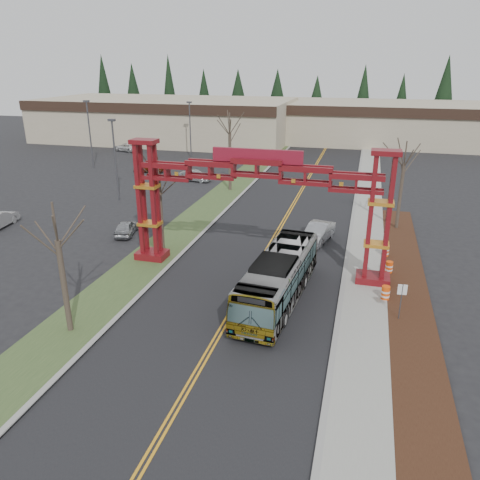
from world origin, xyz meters
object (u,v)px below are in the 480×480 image
(parked_car_mid_a, at_px, (149,167))
(bare_tree_median_near, at_px, (58,241))
(bare_tree_median_far, at_px, (230,134))
(parked_car_near_a, at_px, (126,228))
(light_pole_mid, at_px, (89,129))
(bare_tree_right_far, at_px, (404,164))
(barrel_north, at_px, (385,251))
(barrel_south, at_px, (385,294))
(parked_car_far_a, at_px, (195,176))
(retail_building_west, at_px, (167,119))
(gateway_arch, at_px, (257,188))
(bare_tree_median_mid, at_px, (159,182))
(light_pole_near, at_px, (115,154))
(light_pole_far, at_px, (190,125))
(parked_car_far_b, at_px, (127,147))
(transit_bus, at_px, (279,278))
(barrel_mid, at_px, (389,268))
(street_sign, at_px, (402,295))
(retail_building_east, at_px, (387,122))
(silver_sedan, at_px, (318,233))

(parked_car_mid_a, bearing_deg, bare_tree_median_near, 20.67)
(bare_tree_median_near, xyz_separation_m, bare_tree_median_far, (0.00, 31.36, 1.15))
(parked_car_near_a, distance_m, light_pole_mid, 29.62)
(bare_tree_right_far, xyz_separation_m, barrel_north, (-1.09, -7.01, -5.29))
(barrel_south, bearing_deg, parked_car_far_a, 130.22)
(retail_building_west, bearing_deg, barrel_north, -51.59)
(gateway_arch, bearing_deg, bare_tree_right_far, 49.90)
(parked_car_near_a, distance_m, bare_tree_median_mid, 6.89)
(light_pole_near, distance_m, light_pole_far, 24.93)
(parked_car_far_b, bearing_deg, retail_building_west, -169.15)
(transit_bus, xyz_separation_m, barrel_mid, (6.74, 5.83, -1.08))
(light_pole_far, height_order, street_sign, light_pole_far)
(parked_car_far_a, height_order, bare_tree_median_near, bare_tree_median_near)
(retail_building_east, relative_size, barrel_mid, 41.33)
(barrel_south, distance_m, barrel_mid, 4.18)
(transit_bus, relative_size, light_pole_near, 1.30)
(gateway_arch, bearing_deg, silver_sedan, 62.41)
(barrel_mid, bearing_deg, transit_bus, -139.12)
(transit_bus, bearing_deg, bare_tree_median_mid, 154.84)
(parked_car_far_b, height_order, street_sign, street_sign)
(bare_tree_median_near, height_order, barrel_north, bare_tree_median_near)
(street_sign, bearing_deg, parked_car_mid_a, 134.06)
(parked_car_mid_a, height_order, parked_car_far_a, parked_car_far_a)
(silver_sedan, height_order, bare_tree_median_mid, bare_tree_median_mid)
(bare_tree_median_mid, relative_size, barrel_south, 7.52)
(parked_car_near_a, bearing_deg, bare_tree_median_mid, 138.60)
(transit_bus, height_order, barrel_mid, transit_bus)
(gateway_arch, bearing_deg, transit_bus, -59.47)
(light_pole_near, xyz_separation_m, barrel_north, (27.27, -8.95, -4.42))
(transit_bus, xyz_separation_m, parked_car_mid_a, (-23.61, 31.17, -0.93))
(retail_building_west, height_order, light_pole_near, light_pole_near)
(bare_tree_right_far, bearing_deg, street_sign, -91.79)
(gateway_arch, height_order, retail_building_west, gateway_arch)
(silver_sedan, bearing_deg, light_pole_far, 138.69)
(retail_building_west, height_order, barrel_mid, retail_building_west)
(silver_sedan, bearing_deg, light_pole_near, 175.13)
(gateway_arch, xyz_separation_m, street_sign, (9.49, -4.59, -4.35))
(silver_sedan, relative_size, parked_car_near_a, 1.28)
(gateway_arch, distance_m, parked_car_far_b, 51.78)
(gateway_arch, distance_m, parked_car_near_a, 14.18)
(retail_building_east, height_order, barrel_mid, retail_building_east)
(silver_sedan, xyz_separation_m, light_pole_far, (-23.13, 31.85, 4.05))
(parked_car_near_a, height_order, barrel_south, parked_car_near_a)
(retail_building_east, distance_m, barrel_north, 57.17)
(parked_car_mid_a, relative_size, barrel_mid, 4.60)
(transit_bus, relative_size, bare_tree_median_mid, 1.50)
(parked_car_near_a, xyz_separation_m, light_pole_mid, (-17.53, 23.43, 4.64))
(parked_car_mid_a, height_order, bare_tree_median_far, bare_tree_median_far)
(retail_building_west, relative_size, barrel_south, 47.00)
(light_pole_far, xyz_separation_m, street_sign, (29.02, -43.31, -3.19))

